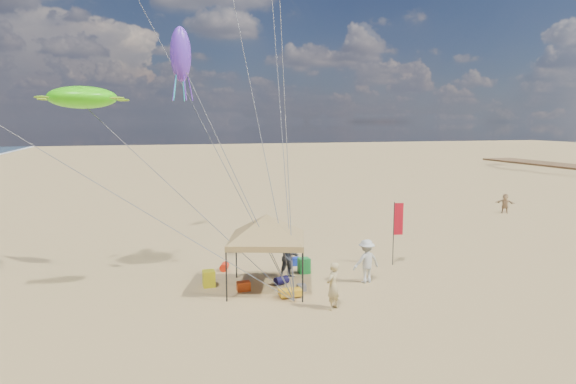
# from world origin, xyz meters

# --- Properties ---
(ground) EXTENTS (280.00, 280.00, 0.00)m
(ground) POSITION_xyz_m (0.00, 0.00, 0.00)
(ground) COLOR tan
(ground) RESTS_ON ground
(canopy_tent) EXTENTS (5.72, 5.72, 3.71)m
(canopy_tent) POSITION_xyz_m (-1.12, 2.33, 3.09)
(canopy_tent) COLOR black
(canopy_tent) RESTS_ON ground
(feather_flag) EXTENTS (0.48, 0.11, 3.15)m
(feather_flag) POSITION_xyz_m (5.85, 3.95, 2.10)
(feather_flag) COLOR black
(feather_flag) RESTS_ON ground
(cooler_red) EXTENTS (0.54, 0.38, 0.38)m
(cooler_red) POSITION_xyz_m (-2.12, 2.41, 0.19)
(cooler_red) COLOR #C43E0F
(cooler_red) RESTS_ON ground
(cooler_blue) EXTENTS (0.54, 0.38, 0.38)m
(cooler_blue) POSITION_xyz_m (1.02, 5.32, 0.19)
(cooler_blue) COLOR #122A96
(cooler_blue) RESTS_ON ground
(bag_navy) EXTENTS (0.69, 0.54, 0.36)m
(bag_navy) POSITION_xyz_m (-0.39, 2.71, 0.18)
(bag_navy) COLOR #0F0C38
(bag_navy) RESTS_ON ground
(bag_orange) EXTENTS (0.54, 0.69, 0.36)m
(bag_orange) POSITION_xyz_m (-2.41, 5.47, 0.18)
(bag_orange) COLOR red
(bag_orange) RESTS_ON ground
(chair_green) EXTENTS (0.50, 0.50, 0.70)m
(chair_green) POSITION_xyz_m (1.09, 4.02, 0.35)
(chair_green) COLOR #198A34
(chair_green) RESTS_ON ground
(chair_yellow) EXTENTS (0.50, 0.50, 0.70)m
(chair_yellow) POSITION_xyz_m (-3.43, 3.37, 0.35)
(chair_yellow) COLOR yellow
(chair_yellow) RESTS_ON ground
(crate_grey) EXTENTS (0.34, 0.30, 0.28)m
(crate_grey) POSITION_xyz_m (0.20, 1.70, 0.14)
(crate_grey) COLOR gray
(crate_grey) RESTS_ON ground
(beach_cart) EXTENTS (0.90, 0.50, 0.24)m
(beach_cart) POSITION_xyz_m (-0.47, 1.11, 0.20)
(beach_cart) COLOR gold
(beach_cart) RESTS_ON ground
(person_near_a) EXTENTS (0.78, 0.74, 1.80)m
(person_near_a) POSITION_xyz_m (0.68, -0.56, 0.90)
(person_near_a) COLOR tan
(person_near_a) RESTS_ON ground
(person_near_b) EXTENTS (1.06, 0.91, 1.90)m
(person_near_b) POSITION_xyz_m (0.22, 3.52, 0.95)
(person_near_b) COLOR #353B49
(person_near_b) RESTS_ON ground
(person_near_c) EXTENTS (1.32, 0.86, 1.92)m
(person_near_c) POSITION_xyz_m (3.25, 1.92, 0.96)
(person_near_c) COLOR beige
(person_near_c) RESTS_ON ground
(person_far_c) EXTENTS (1.33, 1.29, 1.52)m
(person_far_c) POSITION_xyz_m (20.87, 14.04, 0.76)
(person_far_c) COLOR tan
(person_far_c) RESTS_ON ground
(turtle_kite) EXTENTS (3.34, 2.92, 0.95)m
(turtle_kite) POSITION_xyz_m (-8.29, 5.91, 8.02)
(turtle_kite) COLOR #41F10D
(turtle_kite) RESTS_ON ground
(squid_kite) EXTENTS (1.08, 1.08, 2.32)m
(squid_kite) POSITION_xyz_m (-4.19, 5.09, 9.87)
(squid_kite) COLOR #6733D4
(squid_kite) RESTS_ON ground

